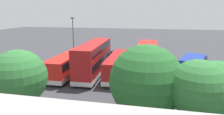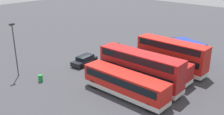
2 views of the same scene
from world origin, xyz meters
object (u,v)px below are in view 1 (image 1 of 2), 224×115
Objects in this scene: bus_single_deck_fourth at (70,63)px; car_small_green at (112,54)px; box_truck_blue at (193,67)px; car_hatchback_silver at (150,56)px; bus_double_decker_third at (94,58)px; lamp_post_tall at (73,32)px; bus_double_decker_near_end at (146,61)px; bus_single_deck_second at (119,65)px; waste_bin_yellow at (71,54)px.

bus_single_deck_fourth is 11.96m from car_small_green.
box_truck_blue is 12.23m from car_hatchback_silver.
bus_single_deck_fourth reaches higher than car_small_green.
lamp_post_tall is at bearing -57.96° from bus_double_decker_third.
bus_double_decker_near_end is at bearing 177.61° from bus_double_decker_third.
bus_single_deck_second is at bearing -2.65° from bus_double_decker_near_end.
bus_single_deck_second is 19.72m from lamp_post_tall.
bus_double_decker_third is 3.59m from bus_single_deck_fourth.
waste_bin_yellow is (15.45, -10.93, -1.97)m from bus_double_decker_near_end.
car_hatchback_silver is 7.35m from car_small_green.
bus_double_decker_third is 1.54× the size of lamp_post_tall.
waste_bin_yellow is at bearing 2.87° from car_hatchback_silver.
bus_double_decker_third reaches higher than car_small_green.
car_small_green is (-3.69, -11.34, -0.92)m from bus_single_deck_fourth.
bus_double_decker_third is 13.51m from waste_bin_yellow.
bus_single_deck_second is at bearing 130.73° from lamp_post_tall.
lamp_post_tall is (16.50, -14.96, 2.02)m from bus_double_decker_near_end.
bus_single_deck_fourth is 16.90m from box_truck_blue.
lamp_post_tall is (9.17, -14.65, 2.02)m from bus_double_decker_third.
bus_single_deck_second is (3.77, -0.17, -0.83)m from bus_double_decker_near_end.
bus_double_decker_third is 13.79m from car_hatchback_silver.
box_truck_blue is 1.04× the size of lamp_post_tall.
bus_single_deck_fourth is at bearing 5.79° from bus_double_decker_third.
bus_double_decker_near_end is 19.02m from waste_bin_yellow.
bus_double_decker_near_end is at bearing -179.76° from bus_single_deck_fourth.
box_truck_blue is 8.32× the size of waste_bin_yellow.
bus_double_decker_near_end is 2.28× the size of car_small_green.
box_truck_blue reaches higher than car_small_green.
bus_double_decker_third is (7.33, -0.31, 0.00)m from bus_double_decker_near_end.
bus_double_decker_near_end is 11.84m from car_hatchback_silver.
car_hatchback_silver is at bearing -61.38° from box_truck_blue.
car_hatchback_silver is 0.62× the size of lamp_post_tall.
bus_double_decker_third is at bearing 127.39° from waste_bin_yellow.
box_truck_blue reaches higher than bus_single_deck_fourth.
car_small_green is at bearing -177.49° from waste_bin_yellow.
lamp_post_tall is (9.38, -3.67, 3.77)m from car_small_green.
bus_double_decker_third is (3.56, -0.13, 0.83)m from bus_single_deck_second.
box_truck_blue reaches higher than bus_single_deck_second.
bus_double_decker_near_end is 2.29× the size of car_hatchback_silver.
bus_double_decker_third is at bearing 3.03° from box_truck_blue.
car_hatchback_silver is at bearing -176.73° from car_small_green.
bus_single_deck_second is 11.65m from car_small_green.
bus_single_deck_second reaches higher than car_hatchback_silver.
box_truck_blue reaches higher than waste_bin_yellow.
bus_double_decker_third is 1.03× the size of bus_single_deck_fourth.
bus_double_decker_third is 11.13m from car_small_green.
box_truck_blue is 23.71m from waste_bin_yellow.
bus_double_decker_near_end reaches higher than box_truck_blue.
bus_single_deck_second is 3.66m from bus_double_decker_third.
lamp_post_tall reaches higher than bus_double_decker_near_end.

